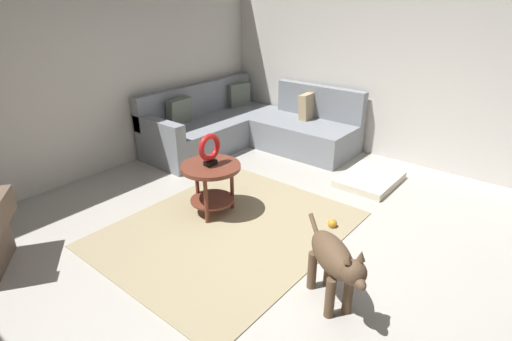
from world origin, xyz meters
The scene contains 10 objects.
ground_plane centered at (0.00, 0.00, -0.05)m, with size 6.00×6.00×0.10m, color #B7B2A8.
wall_back centered at (0.00, 2.94, 1.35)m, with size 6.00×0.12×2.70m, color silver.
wall_right centered at (2.94, 0.00, 1.35)m, with size 0.12×6.00×2.70m, color silver.
area_rug centered at (0.15, 0.70, 0.01)m, with size 2.30×1.90×0.01m, color tan.
sectional_couch centered at (1.99, 2.01, 0.29)m, with size 2.20×2.25×0.88m.
side_table centered at (0.29, 1.05, 0.42)m, with size 0.60×0.60×0.54m.
torus_sculpture centered at (0.29, 1.05, 0.71)m, with size 0.28×0.08×0.33m.
dog_bed_mat centered at (1.98, 0.08, 0.04)m, with size 0.80×0.60×0.09m, color beige.
dog centered at (-0.11, -0.56, 0.38)m, with size 0.53×0.72×0.63m.
dog_toy_ball centered at (0.81, -0.06, 0.04)m, with size 0.09×0.09×0.09m, color orange.
Camera 1 is at (-2.21, -1.56, 2.10)m, focal length 27.69 mm.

